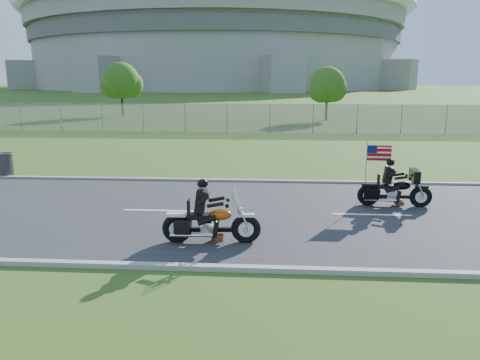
{
  "coord_description": "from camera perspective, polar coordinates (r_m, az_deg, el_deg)",
  "views": [
    {
      "loc": [
        1.17,
        -12.81,
        3.81
      ],
      "look_at": [
        0.29,
        0.0,
        0.98
      ],
      "focal_mm": 35.0,
      "sensor_mm": 36.0,
      "label": 1
    }
  ],
  "objects": [
    {
      "name": "tree_fence_mid",
      "position": [
        49.24,
        -14.23,
        11.47
      ],
      "size": [
        3.96,
        3.69,
        5.3
      ],
      "color": "#382316",
      "rests_on": "ground"
    },
    {
      "name": "curb_south",
      "position": [
        9.61,
        -3.42,
        -10.65
      ],
      "size": [
        120.0,
        0.18,
        0.12
      ],
      "primitive_type": "cube",
      "color": "#9E9B93",
      "rests_on": "ground"
    },
    {
      "name": "tree_fence_near",
      "position": [
        43.13,
        10.63,
        11.11
      ],
      "size": [
        3.52,
        3.28,
        4.75
      ],
      "color": "#382316",
      "rests_on": "ground"
    },
    {
      "name": "road",
      "position": [
        13.41,
        -1.22,
        -4.0
      ],
      "size": [
        120.0,
        8.0,
        0.04
      ],
      "primitive_type": "cube",
      "color": "#28282B",
      "rests_on": "ground"
    },
    {
      "name": "motorcycle_lead",
      "position": [
        10.92,
        -3.71,
        -5.28
      ],
      "size": [
        2.31,
        0.62,
        1.56
      ],
      "rotation": [
        0.0,
        0.0,
        0.06
      ],
      "color": "black",
      "rests_on": "ground"
    },
    {
      "name": "fence",
      "position": [
        33.51,
        -6.74,
        7.54
      ],
      "size": [
        60.0,
        0.03,
        2.0
      ],
      "primitive_type": "cube",
      "color": "gray",
      "rests_on": "ground"
    },
    {
      "name": "ground",
      "position": [
        13.42,
        -1.22,
        -4.08
      ],
      "size": [
        420.0,
        420.0,
        0.0
      ],
      "primitive_type": "plane",
      "color": "#37541A",
      "rests_on": "ground"
    },
    {
      "name": "trash_can",
      "position": [
        20.23,
        -26.63,
        1.58
      ],
      "size": [
        0.55,
        0.55,
        0.93
      ],
      "primitive_type": "cylinder",
      "rotation": [
        0.0,
        0.0,
        -0.02
      ],
      "color": "#3B3B40",
      "rests_on": "ground"
    },
    {
      "name": "curb_north",
      "position": [
        17.32,
        -0.02,
        -0.12
      ],
      "size": [
        120.0,
        0.18,
        0.12
      ],
      "primitive_type": "cube",
      "color": "#9E9B93",
      "rests_on": "ground"
    },
    {
      "name": "motorcycle_follow",
      "position": [
        14.67,
        18.31,
        -1.24
      ],
      "size": [
        2.18,
        0.72,
        1.82
      ],
      "rotation": [
        0.0,
        0.0,
        -0.07
      ],
      "color": "black",
      "rests_on": "ground"
    },
    {
      "name": "stadium",
      "position": [
        184.41,
        -2.76,
        16.09
      ],
      "size": [
        140.4,
        140.4,
        29.2
      ],
      "color": "#A3A099",
      "rests_on": "ground"
    }
  ]
}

